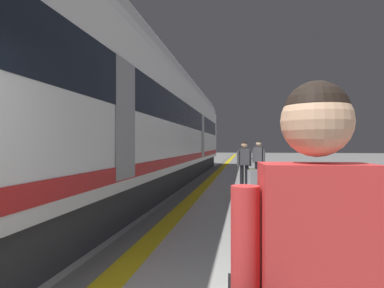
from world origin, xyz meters
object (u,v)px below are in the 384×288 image
passenger_near (259,158)px  suitcase_mid (254,179)px  high_speed_train (134,112)px  passenger_mid (244,161)px  suitcase_near (250,175)px

passenger_near → suitcase_mid: bearing=-96.2°
high_speed_train → passenger_mid: bearing=20.9°
suitcase_near → suitcase_mid: bearing=-87.0°
suitcase_mid → suitcase_near: bearing=93.0°
suitcase_mid → passenger_near: bearing=83.8°
high_speed_train → passenger_near: 5.26m
passenger_mid → suitcase_mid: 0.73m
high_speed_train → suitcase_mid: bearing=14.5°
high_speed_train → passenger_mid: size_ratio=19.39×
suitcase_near → suitcase_mid: (0.09, -1.75, 0.03)m
high_speed_train → suitcase_mid: 4.43m
high_speed_train → passenger_near: (3.98, 3.06, -1.55)m
passenger_near → passenger_mid: passenger_near is taller
suitcase_mid → passenger_mid: bearing=133.1°
passenger_mid → suitcase_mid: size_ratio=2.41×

